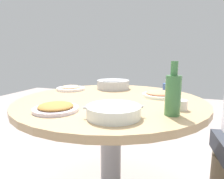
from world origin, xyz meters
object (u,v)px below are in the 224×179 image
Objects in this scene: soup_bowl at (114,112)px; dish_noodles at (71,88)px; tea_cup_near at (181,105)px; rice_bowl at (113,84)px; tea_cup_far at (166,87)px; dish_tofu_braise at (56,108)px; dish_shrimp at (159,94)px; green_bottle at (173,94)px; round_dining_table at (111,117)px.

dish_noodles is at bearing -44.88° from soup_bowl.
rice_bowl is at bearing -42.28° from tea_cup_near.
soup_bowl is at bearing 77.43° from tea_cup_far.
rice_bowl is 0.77m from dish_tofu_braise.
green_bottle reaches higher than dish_shrimp.
rice_bowl is at bearing -150.94° from dish_noodles.
dish_noodles is 0.98m from green_bottle.
rice_bowl reaches higher than dish_shrimp.
soup_bowl is (-0.15, 0.38, 0.16)m from round_dining_table.
dish_tofu_braise is at bearing 64.77° from round_dining_table.
soup_bowl is 3.93× the size of tea_cup_near.
tea_cup_far is at bearing -126.77° from round_dining_table.
rice_bowl reaches higher than soup_bowl.
dish_tofu_braise is at bearing -0.03° from soup_bowl.
round_dining_table is 5.33× the size of dish_noodles.
green_bottle is (-0.27, -0.13, 0.08)m from soup_bowl.
dish_noodles is (0.59, -0.59, -0.01)m from soup_bowl.
rice_bowl reaches higher than tea_cup_near.
round_dining_table is 5.17× the size of dish_tofu_braise.
tea_cup_far is (-0.45, -0.06, -0.01)m from rice_bowl.
dish_tofu_braise is 0.98m from tea_cup_far.
rice_bowl is 1.20× the size of dish_noodles.
dish_tofu_braise is at bearing 49.20° from dish_shrimp.
tea_cup_near is at bearing 159.06° from dish_noodles.
round_dining_table is 18.31× the size of tea_cup_near.
dish_noodles is 0.65m from dish_tofu_braise.
dish_shrimp is 3.92× the size of tea_cup_far.
dish_shrimp is at bearing -149.15° from round_dining_table.
dish_noodles is at bearing -25.47° from round_dining_table.
tea_cup_near is 0.60m from tea_cup_far.
tea_cup_near reaches higher than dish_tofu_braise.
tea_cup_near is (-0.46, 0.13, 0.16)m from round_dining_table.
dish_shrimp is (-0.31, -0.18, 0.15)m from round_dining_table.
round_dining_table is at bearing -115.23° from dish_tofu_braise.
tea_cup_near is at bearing -141.39° from soup_bowl.
dish_noodles is at bearing -2.05° from dish_shrimp.
dish_tofu_braise is 0.62m from green_bottle.
soup_bowl is 0.33m from dish_tofu_braise.
round_dining_table is at bearing -68.30° from soup_bowl.
green_bottle is 0.15m from tea_cup_near.
green_bottle reaches higher than tea_cup_near.
green_bottle is at bearing 96.65° from tea_cup_far.
tea_cup_far is (0.08, -0.70, -0.08)m from green_bottle.
rice_bowl is 0.78m from tea_cup_near.
dish_tofu_braise is at bearing 113.99° from dish_noodles.
round_dining_table is 0.51m from dish_noodles.
soup_bowl is 0.39m from tea_cup_near.
round_dining_table is 0.45m from dish_tofu_braise.
soup_bowl reaches higher than dish_noodles.
dish_noodles is 0.81m from tea_cup_far.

